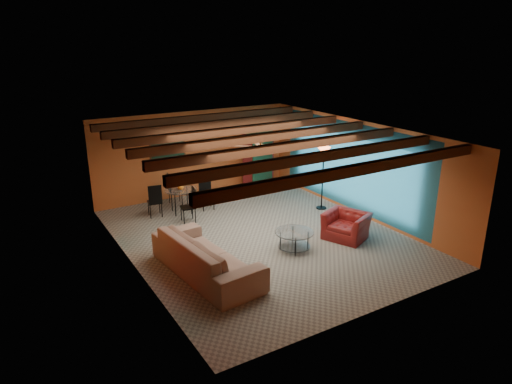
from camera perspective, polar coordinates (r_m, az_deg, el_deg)
room at (r=11.24m, az=0.24°, el=5.73°), size 6.52×8.01×2.71m
sofa at (r=10.00m, az=-6.16°, el=-7.83°), size 1.46×3.05×0.86m
armchair at (r=11.92m, az=11.08°, el=-4.09°), size 1.25×1.32×0.68m
coffee_table at (r=11.15m, az=4.73°, el=-5.99°), size 1.14×1.14×0.48m
dining_table at (r=13.50m, az=-9.23°, el=-0.56°), size 2.14×2.14×0.98m
armoire at (r=15.67m, az=0.30°, el=4.10°), size 1.19×0.90×1.88m
floor_lamp at (r=13.65m, az=8.23°, el=1.70°), size 0.46×0.46×1.88m
ceiling_fan at (r=11.15m, az=0.53°, el=5.62°), size 1.50×1.50×0.44m
painting at (r=14.42m, az=-10.88°, el=5.39°), size 1.05×0.03×0.65m
potted_plant at (r=15.41m, az=0.30°, el=8.43°), size 0.53×0.48×0.52m
vase at (r=13.33m, az=-9.35°, el=1.80°), size 0.23×0.23×0.18m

